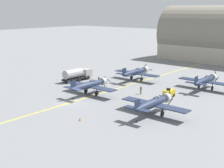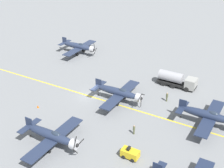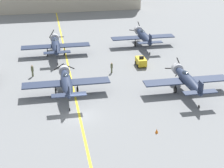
# 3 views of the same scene
# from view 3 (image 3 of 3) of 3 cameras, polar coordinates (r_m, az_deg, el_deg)

# --- Properties ---
(ground_plane) EXTENTS (400.00, 400.00, 0.00)m
(ground_plane) POSITION_cam_3_polar(r_m,az_deg,el_deg) (47.07, -5.04, -4.62)
(ground_plane) COLOR slate
(taxiway_stripe) EXTENTS (0.30, 160.00, 0.01)m
(taxiway_stripe) POSITION_cam_3_polar(r_m,az_deg,el_deg) (47.07, -5.04, -4.62)
(taxiway_stripe) COLOR yellow
(taxiway_stripe) RESTS_ON ground
(airplane_far_right) EXTENTS (12.00, 9.98, 3.70)m
(airplane_far_right) POSITION_cam_3_polar(r_m,az_deg,el_deg) (71.27, 4.82, 7.27)
(airplane_far_right) COLOR #1E2841
(airplane_far_right) RESTS_ON ground
(airplane_mid_center) EXTENTS (12.00, 9.98, 3.65)m
(airplane_mid_center) POSITION_cam_3_polar(r_m,az_deg,el_deg) (51.29, -6.97, 0.31)
(airplane_mid_center) COLOR #242E47
(airplane_mid_center) RESTS_ON ground
(airplane_mid_right) EXTENTS (12.00, 9.98, 3.66)m
(airplane_mid_right) POSITION_cam_3_polar(r_m,az_deg,el_deg) (52.67, 11.38, 0.65)
(airplane_mid_right) COLOR #222D46
(airplane_mid_right) RESTS_ON ground
(airplane_far_center) EXTENTS (12.00, 9.98, 3.65)m
(airplane_far_center) POSITION_cam_3_polar(r_m,az_deg,el_deg) (66.68, -8.58, 5.89)
(airplane_far_center) COLOR #1F2943
(airplane_far_center) RESTS_ON ground
(tow_tractor) EXTENTS (1.57, 2.60, 1.79)m
(tow_tractor) POSITION_cam_3_polar(r_m,az_deg,el_deg) (61.90, 4.44, 3.45)
(tow_tractor) COLOR gold
(tow_tractor) RESTS_ON ground
(ground_crew_walking) EXTENTS (0.37, 0.37, 1.70)m
(ground_crew_walking) POSITION_cam_3_polar(r_m,az_deg,el_deg) (58.91, -0.05, 2.57)
(ground_crew_walking) COLOR #515638
(ground_crew_walking) RESTS_ON ground
(ground_crew_inspecting) EXTENTS (0.40, 0.40, 1.85)m
(ground_crew_inspecting) POSITION_cam_3_polar(r_m,az_deg,el_deg) (58.80, -12.04, 2.06)
(ground_crew_inspecting) COLOR #515638
(ground_crew_inspecting) RESTS_ON ground
(traffic_cone) EXTENTS (0.36, 0.36, 0.55)m
(traffic_cone) POSITION_cam_3_polar(r_m,az_deg,el_deg) (43.22, 6.83, -7.11)
(traffic_cone) COLOR orange
(traffic_cone) RESTS_ON ground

